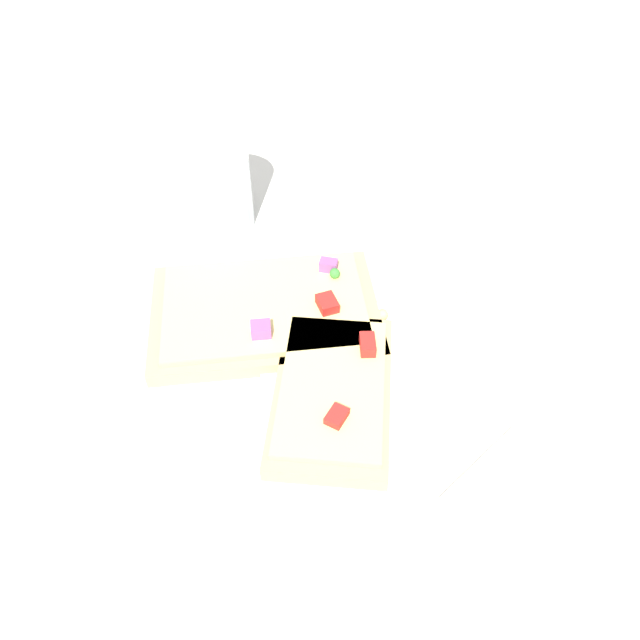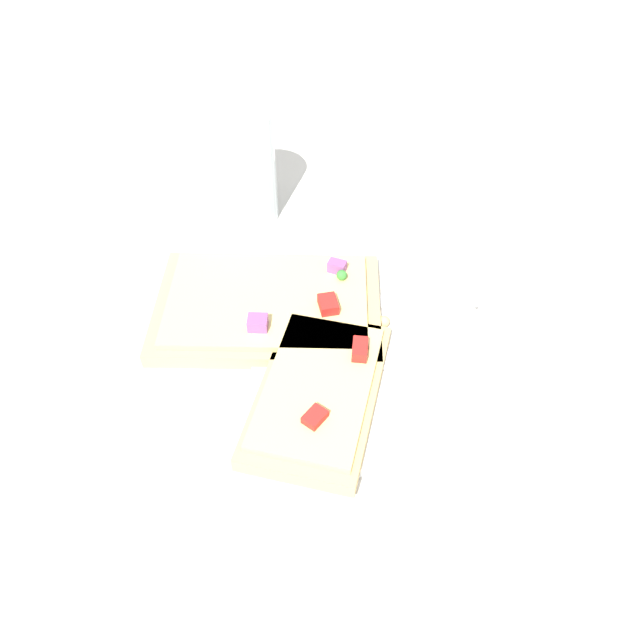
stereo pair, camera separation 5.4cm
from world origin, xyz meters
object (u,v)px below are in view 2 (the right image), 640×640
fork (351,303)px  napkin (529,564)px  pizza_slice_main (268,306)px  knife (397,359)px  plate (320,332)px  pizza_slice_corner (319,392)px  drinking_glass (237,167)px

fork → napkin: size_ratio=1.25×
pizza_slice_main → knife: bearing=154.7°
plate → napkin: bearing=-0.4°
fork → knife: knife is taller
fork → pizza_slice_corner: (0.07, -0.08, 0.01)m
drinking_glass → napkin: 0.45m
pizza_slice_corner → drinking_glass: bearing=-148.2°
plate → knife: size_ratio=1.53×
knife → pizza_slice_main: 0.12m
plate → drinking_glass: bearing=170.9°
pizza_slice_corner → napkin: size_ratio=1.18×
knife → pizza_slice_corner: bearing=28.1°
pizza_slice_corner → napkin: bearing=61.3°
plate → pizza_slice_corner: pizza_slice_corner is taller
plate → napkin: (0.25, -0.00, -0.00)m
drinking_glass → napkin: (0.45, -0.03, -0.06)m
fork → pizza_slice_corner: pizza_slice_corner is taller
plate → knife: (0.07, 0.03, 0.01)m
pizza_slice_corner → plate: bearing=-167.2°
plate → pizza_slice_main: pizza_slice_main is taller
plate → fork: fork is taller
fork → pizza_slice_main: pizza_slice_main is taller
fork → pizza_slice_corner: size_ratio=1.06×
fork → pizza_slice_corner: 0.11m
plate → pizza_slice_corner: 0.08m
knife → drinking_glass: (-0.27, -0.00, 0.05)m
knife → plate: bearing=-33.3°
pizza_slice_main → napkin: 0.29m
plate → pizza_slice_main: size_ratio=1.21×
pizza_slice_main → pizza_slice_corner: (0.10, -0.02, -0.00)m
fork → napkin: (0.26, -0.04, -0.01)m
drinking_glass → fork: bearing=2.4°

